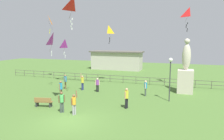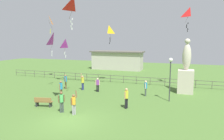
{
  "view_description": "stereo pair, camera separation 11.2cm",
  "coord_description": "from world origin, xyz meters",
  "px_view_note": "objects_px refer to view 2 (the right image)",
  "views": [
    {
      "loc": [
        7.46,
        -12.37,
        5.7
      ],
      "look_at": [
        1.14,
        5.96,
        2.89
      ],
      "focal_mm": 33.71,
      "sensor_mm": 36.0,
      "label": 1
    },
    {
      "loc": [
        7.57,
        -12.34,
        5.7
      ],
      "look_at": [
        1.14,
        5.96,
        2.89
      ],
      "focal_mm": 33.71,
      "sensor_mm": 36.0,
      "label": 2
    }
  ],
  "objects_px": {
    "person_3": "(83,82)",
    "person_5": "(146,87)",
    "park_bench": "(43,102)",
    "kite_1": "(109,30)",
    "person_1": "(126,97)",
    "kite_4": "(74,5)",
    "lamppost": "(170,70)",
    "kite_0": "(54,39)",
    "person_4": "(61,88)",
    "kite_6": "(48,20)",
    "person_7": "(66,81)",
    "statue_monument": "(186,75)",
    "person_2": "(98,84)",
    "kite_5": "(66,44)",
    "kite_2": "(190,14)",
    "person_0": "(61,101)",
    "person_6": "(74,103)"
  },
  "relations": [
    {
      "from": "person_3",
      "to": "person_5",
      "type": "bearing_deg",
      "value": -1.71
    },
    {
      "from": "park_bench",
      "to": "kite_1",
      "type": "xyz_separation_m",
      "value": [
        1.64,
        11.74,
        6.46
      ]
    },
    {
      "from": "person_1",
      "to": "kite_4",
      "type": "relative_size",
      "value": 0.62
    },
    {
      "from": "lamppost",
      "to": "kite_0",
      "type": "height_order",
      "value": "kite_0"
    },
    {
      "from": "person_4",
      "to": "kite_6",
      "type": "relative_size",
      "value": 0.66
    },
    {
      "from": "person_3",
      "to": "person_7",
      "type": "height_order",
      "value": "person_3"
    },
    {
      "from": "person_1",
      "to": "kite_1",
      "type": "distance_m",
      "value": 12.52
    },
    {
      "from": "person_1",
      "to": "kite_1",
      "type": "relative_size",
      "value": 0.73
    },
    {
      "from": "statue_monument",
      "to": "person_4",
      "type": "height_order",
      "value": "statue_monument"
    },
    {
      "from": "statue_monument",
      "to": "park_bench",
      "type": "xyz_separation_m",
      "value": [
        -11.38,
        -9.16,
        -1.46
      ]
    },
    {
      "from": "person_1",
      "to": "kite_1",
      "type": "height_order",
      "value": "kite_1"
    },
    {
      "from": "person_4",
      "to": "lamppost",
      "type": "bearing_deg",
      "value": 12.45
    },
    {
      "from": "lamppost",
      "to": "person_5",
      "type": "distance_m",
      "value": 3.39
    },
    {
      "from": "person_2",
      "to": "kite_5",
      "type": "height_order",
      "value": "kite_5"
    },
    {
      "from": "person_7",
      "to": "kite_6",
      "type": "relative_size",
      "value": 0.65
    },
    {
      "from": "person_2",
      "to": "kite_1",
      "type": "relative_size",
      "value": 0.65
    },
    {
      "from": "person_7",
      "to": "kite_0",
      "type": "relative_size",
      "value": 0.62
    },
    {
      "from": "kite_2",
      "to": "kite_6",
      "type": "bearing_deg",
      "value": -177.29
    },
    {
      "from": "person_7",
      "to": "person_0",
      "type": "bearing_deg",
      "value": -60.53
    },
    {
      "from": "kite_2",
      "to": "kite_4",
      "type": "distance_m",
      "value": 13.57
    },
    {
      "from": "person_5",
      "to": "kite_2",
      "type": "relative_size",
      "value": 0.58
    },
    {
      "from": "lamppost",
      "to": "person_1",
      "type": "distance_m",
      "value": 5.02
    },
    {
      "from": "person_4",
      "to": "kite_1",
      "type": "distance_m",
      "value": 10.72
    },
    {
      "from": "person_6",
      "to": "statue_monument",
      "type": "bearing_deg",
      "value": 51.32
    },
    {
      "from": "kite_0",
      "to": "kite_6",
      "type": "distance_m",
      "value": 6.99
    },
    {
      "from": "person_0",
      "to": "person_2",
      "type": "distance_m",
      "value": 7.04
    },
    {
      "from": "person_7",
      "to": "person_3",
      "type": "bearing_deg",
      "value": 4.19
    },
    {
      "from": "person_6",
      "to": "kite_2",
      "type": "relative_size",
      "value": 0.69
    },
    {
      "from": "park_bench",
      "to": "person_7",
      "type": "xyz_separation_m",
      "value": [
        -1.8,
        6.47,
        0.5
      ]
    },
    {
      "from": "lamppost",
      "to": "person_2",
      "type": "relative_size",
      "value": 2.63
    },
    {
      "from": "person_4",
      "to": "park_bench",
      "type": "bearing_deg",
      "value": -86.42
    },
    {
      "from": "kite_0",
      "to": "person_5",
      "type": "bearing_deg",
      "value": 0.76
    },
    {
      "from": "person_0",
      "to": "person_2",
      "type": "relative_size",
      "value": 1.09
    },
    {
      "from": "person_2",
      "to": "kite_0",
      "type": "distance_m",
      "value": 7.18
    },
    {
      "from": "park_bench",
      "to": "person_1",
      "type": "distance_m",
      "value": 7.08
    },
    {
      "from": "person_2",
      "to": "person_5",
      "type": "bearing_deg",
      "value": 0.38
    },
    {
      "from": "person_1",
      "to": "person_6",
      "type": "height_order",
      "value": "person_6"
    },
    {
      "from": "lamppost",
      "to": "person_7",
      "type": "xyz_separation_m",
      "value": [
        -11.81,
        1.21,
        -2.02
      ]
    },
    {
      "from": "statue_monument",
      "to": "lamppost",
      "type": "distance_m",
      "value": 4.27
    },
    {
      "from": "person_5",
      "to": "kite_1",
      "type": "height_order",
      "value": "kite_1"
    },
    {
      "from": "person_5",
      "to": "person_7",
      "type": "xyz_separation_m",
      "value": [
        -9.38,
        0.06,
        0.05
      ]
    },
    {
      "from": "kite_2",
      "to": "kite_4",
      "type": "xyz_separation_m",
      "value": [
        -9.8,
        -9.39,
        0.03
      ]
    },
    {
      "from": "lamppost",
      "to": "kite_6",
      "type": "height_order",
      "value": "kite_6"
    },
    {
      "from": "person_4",
      "to": "kite_5",
      "type": "distance_m",
      "value": 9.31
    },
    {
      "from": "kite_0",
      "to": "statue_monument",
      "type": "bearing_deg",
      "value": 11.38
    },
    {
      "from": "kite_2",
      "to": "kite_5",
      "type": "distance_m",
      "value": 16.04
    },
    {
      "from": "person_6",
      "to": "kite_6",
      "type": "bearing_deg",
      "value": 131.56
    },
    {
      "from": "statue_monument",
      "to": "kite_2",
      "type": "xyz_separation_m",
      "value": [
        0.11,
        2.89,
        6.75
      ]
    },
    {
      "from": "person_1",
      "to": "kite_0",
      "type": "height_order",
      "value": "kite_0"
    },
    {
      "from": "kite_4",
      "to": "lamppost",
      "type": "bearing_deg",
      "value": 17.33
    }
  ]
}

